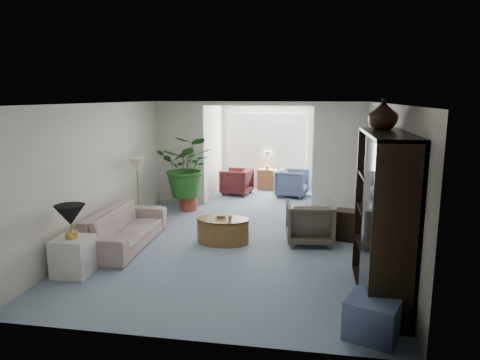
% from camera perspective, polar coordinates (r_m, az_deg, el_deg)
% --- Properties ---
extents(floor, '(6.00, 6.00, 0.00)m').
position_cam_1_polar(floor, '(7.77, -0.76, -8.82)').
color(floor, '#8192AB').
rests_on(floor, ground).
extents(sunroom_floor, '(2.60, 2.60, 0.00)m').
position_cam_1_polar(sunroom_floor, '(11.67, 2.90, -2.11)').
color(sunroom_floor, '#8192AB').
rests_on(sunroom_floor, ground).
extents(back_pier_left, '(1.20, 0.12, 2.50)m').
position_cam_1_polar(back_pier_left, '(10.78, -7.84, 3.48)').
color(back_pier_left, beige).
rests_on(back_pier_left, ground).
extents(back_pier_right, '(1.20, 0.12, 2.50)m').
position_cam_1_polar(back_pier_right, '(10.30, 12.79, 2.97)').
color(back_pier_right, beige).
rests_on(back_pier_right, ground).
extents(back_header, '(2.60, 0.12, 0.10)m').
position_cam_1_polar(back_header, '(10.28, 2.29, 9.92)').
color(back_header, beige).
rests_on(back_header, back_pier_left).
extents(window_pane, '(2.20, 0.02, 1.50)m').
position_cam_1_polar(window_pane, '(12.51, 3.56, 5.26)').
color(window_pane, white).
extents(window_blinds, '(2.20, 0.02, 1.50)m').
position_cam_1_polar(window_blinds, '(12.48, 3.55, 5.24)').
color(window_blinds, white).
extents(framed_picture, '(0.04, 0.50, 0.40)m').
position_cam_1_polar(framed_picture, '(7.24, 18.60, 3.01)').
color(framed_picture, beige).
extents(sofa, '(0.94, 2.25, 0.65)m').
position_cam_1_polar(sofa, '(8.07, -14.84, -6.01)').
color(sofa, '#B3AA97').
rests_on(sofa, ground).
extents(end_table, '(0.53, 0.53, 0.56)m').
position_cam_1_polar(end_table, '(7.04, -20.90, -9.25)').
color(end_table, silver).
rests_on(end_table, ground).
extents(table_lamp, '(0.44, 0.44, 0.30)m').
position_cam_1_polar(table_lamp, '(6.86, -21.26, -4.29)').
color(table_lamp, black).
rests_on(table_lamp, end_table).
extents(floor_lamp, '(0.36, 0.36, 0.28)m').
position_cam_1_polar(floor_lamp, '(9.15, -13.30, 1.97)').
color(floor_lamp, '#F2ECC0').
rests_on(floor_lamp, ground).
extents(coffee_table, '(1.12, 1.12, 0.45)m').
position_cam_1_polar(coffee_table, '(7.98, -2.24, -6.60)').
color(coffee_table, brown).
rests_on(coffee_table, ground).
extents(coffee_bowl, '(0.26, 0.26, 0.05)m').
position_cam_1_polar(coffee_bowl, '(8.01, -2.46, -4.65)').
color(coffee_bowl, white).
rests_on(coffee_bowl, coffee_table).
extents(coffee_cup, '(0.11, 0.11, 0.09)m').
position_cam_1_polar(coffee_cup, '(7.78, -1.32, -5.00)').
color(coffee_cup, beige).
rests_on(coffee_cup, coffee_table).
extents(wingback_chair, '(0.90, 0.92, 0.76)m').
position_cam_1_polar(wingback_chair, '(8.02, 9.04, -5.48)').
color(wingback_chair, '#595346').
rests_on(wingback_chair, ground).
extents(side_table_dark, '(0.54, 0.47, 0.56)m').
position_cam_1_polar(side_table_dark, '(8.36, 13.87, -5.72)').
color(side_table_dark, black).
rests_on(side_table_dark, ground).
extents(entertainment_cabinet, '(0.52, 1.96, 2.18)m').
position_cam_1_polar(entertainment_cabinet, '(5.93, 18.11, -4.63)').
color(entertainment_cabinet, black).
rests_on(entertainment_cabinet, ground).
extents(cabinet_urn, '(0.39, 0.39, 0.41)m').
position_cam_1_polar(cabinet_urn, '(6.23, 18.16, 8.18)').
color(cabinet_urn, black).
rests_on(cabinet_urn, entertainment_cabinet).
extents(ottoman, '(0.70, 0.70, 0.44)m').
position_cam_1_polar(ottoman, '(5.27, 16.92, -16.74)').
color(ottoman, slate).
rests_on(ottoman, ground).
extents(plant_pot, '(0.40, 0.40, 0.32)m').
position_cam_1_polar(plant_pot, '(10.28, -6.74, -3.04)').
color(plant_pot, brown).
rests_on(plant_pot, ground).
extents(house_plant, '(1.29, 1.12, 1.43)m').
position_cam_1_polar(house_plant, '(10.11, -6.85, 1.78)').
color(house_plant, '#255A1F').
rests_on(house_plant, plant_pot).
extents(sunroom_chair_blue, '(0.91, 0.89, 0.72)m').
position_cam_1_polar(sunroom_chair_blue, '(11.65, 6.83, -0.39)').
color(sunroom_chair_blue, slate).
rests_on(sunroom_chair_blue, ground).
extents(sunroom_chair_maroon, '(0.89, 0.87, 0.70)m').
position_cam_1_polar(sunroom_chair_maroon, '(11.82, -0.45, -0.20)').
color(sunroom_chair_maroon, '#5A1F24').
rests_on(sunroom_chair_maroon, ground).
extents(sunroom_table, '(0.54, 0.45, 0.59)m').
position_cam_1_polar(sunroom_table, '(12.46, 3.56, 0.09)').
color(sunroom_table, brown).
rests_on(sunroom_table, ground).
extents(shelf_clutter, '(0.30, 1.01, 0.61)m').
position_cam_1_polar(shelf_clutter, '(5.78, 17.91, -1.95)').
color(shelf_clutter, '#555250').
rests_on(shelf_clutter, entertainment_cabinet).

